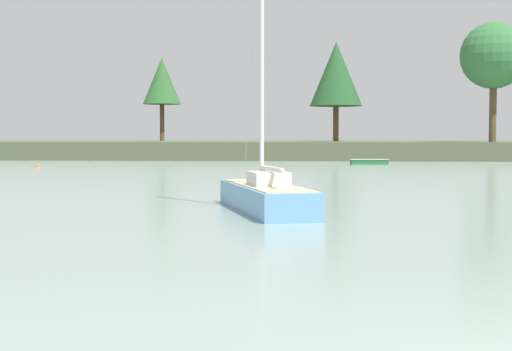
% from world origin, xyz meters
% --- Properties ---
extents(far_shore_bank, '(213.02, 51.84, 2.19)m').
position_xyz_m(far_shore_bank, '(0.00, 103.37, 1.09)').
color(far_shore_bank, '#4C563D').
rests_on(far_shore_bank, ground).
extents(dinghy_green, '(3.95, 1.93, 0.72)m').
position_xyz_m(dinghy_green, '(2.87, 68.49, 0.17)').
color(dinghy_green, '#236B3D').
rests_on(dinghy_green, ground).
extents(sailboat_skyblue, '(4.37, 8.61, 13.72)m').
position_xyz_m(sailboat_skyblue, '(-4.58, 19.95, 0.29)').
color(sailboat_skyblue, '#669ECC').
rests_on(sailboat_skyblue, ground).
extents(mooring_buoy_orange, '(0.38, 0.38, 0.43)m').
position_xyz_m(mooring_buoy_orange, '(-28.68, 60.59, 0.07)').
color(mooring_buoy_orange, orange).
rests_on(mooring_buoy_orange, ground).
extents(shore_tree_inland_c, '(5.58, 5.58, 12.26)m').
position_xyz_m(shore_tree_inland_c, '(-25.13, 101.31, 10.95)').
color(shore_tree_inland_c, brown).
rests_on(shore_tree_inland_c, far_shore_bank).
extents(shore_tree_inland_a, '(7.69, 7.69, 13.84)m').
position_xyz_m(shore_tree_inland_a, '(17.93, 80.53, 12.11)').
color(shore_tree_inland_a, brown).
rests_on(shore_tree_inland_a, far_shore_bank).
extents(shore_tree_far_left, '(7.18, 7.18, 13.63)m').
position_xyz_m(shore_tree_far_left, '(0.29, 95.37, 11.37)').
color(shore_tree_far_left, brown).
rests_on(shore_tree_far_left, far_shore_bank).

